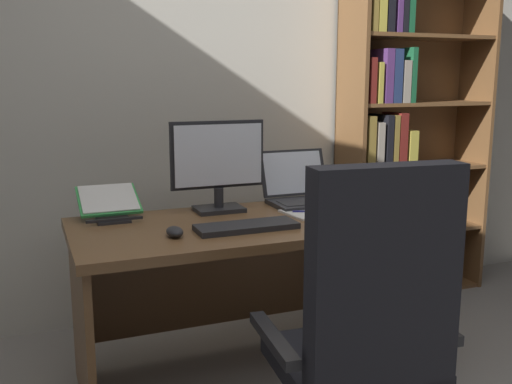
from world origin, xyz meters
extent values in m
cube|color=beige|center=(0.00, 1.91, 1.44)|extent=(5.03, 0.12, 2.88)
cube|color=brown|center=(-0.07, 0.98, 0.72)|extent=(1.59, 0.72, 0.04)
cube|color=brown|center=(-0.83, 0.98, 0.35)|extent=(0.03, 0.66, 0.70)
cube|color=brown|center=(0.69, 0.98, 0.35)|extent=(0.03, 0.66, 0.70)
cube|color=brown|center=(-0.07, 1.31, 0.38)|extent=(1.47, 0.03, 0.49)
cube|color=brown|center=(0.80, 1.67, 1.00)|extent=(0.02, 0.32, 1.99)
cube|color=brown|center=(1.72, 1.67, 1.00)|extent=(0.02, 0.32, 1.99)
cube|color=brown|center=(1.26, 1.82, 1.00)|extent=(0.94, 0.01, 1.99)
cube|color=brown|center=(1.26, 1.67, 0.01)|extent=(0.89, 0.30, 0.02)
cube|color=maroon|center=(0.86, 1.61, 0.17)|extent=(0.06, 0.20, 0.30)
cube|color=olive|center=(0.93, 1.60, 0.14)|extent=(0.06, 0.18, 0.23)
cube|color=#512D66|center=(1.00, 1.61, 0.16)|extent=(0.05, 0.18, 0.28)
cube|color=#195633|center=(1.06, 1.61, 0.16)|extent=(0.05, 0.19, 0.27)
cube|color=brown|center=(1.26, 1.67, 0.40)|extent=(0.89, 0.30, 0.02)
cube|color=gold|center=(0.86, 1.61, 0.55)|extent=(0.06, 0.19, 0.27)
cube|color=gray|center=(0.92, 1.63, 0.56)|extent=(0.03, 0.23, 0.28)
cube|color=black|center=(0.96, 1.62, 0.53)|extent=(0.03, 0.21, 0.23)
cube|color=#512D66|center=(1.02, 1.63, 0.52)|extent=(0.06, 0.23, 0.21)
cube|color=brown|center=(1.26, 1.67, 0.80)|extent=(0.89, 0.30, 0.02)
cube|color=olive|center=(0.85, 1.63, 0.97)|extent=(0.05, 0.23, 0.32)
cube|color=gray|center=(0.92, 1.61, 0.95)|extent=(0.04, 0.20, 0.28)
cube|color=black|center=(0.98, 1.63, 0.97)|extent=(0.04, 0.24, 0.33)
cube|color=olive|center=(1.02, 1.61, 0.97)|extent=(0.03, 0.20, 0.32)
cube|color=maroon|center=(1.07, 1.61, 0.98)|extent=(0.05, 0.20, 0.33)
cube|color=gold|center=(1.15, 1.62, 0.92)|extent=(0.06, 0.22, 0.23)
cube|color=brown|center=(1.26, 1.67, 1.19)|extent=(0.89, 0.30, 0.02)
cube|color=maroon|center=(0.85, 1.64, 1.33)|extent=(0.04, 0.26, 0.26)
cube|color=gold|center=(0.90, 1.61, 1.32)|extent=(0.03, 0.18, 0.23)
cube|color=#512D66|center=(0.96, 1.64, 1.36)|extent=(0.05, 0.25, 0.31)
cube|color=navy|center=(1.01, 1.64, 1.36)|extent=(0.06, 0.25, 0.30)
cube|color=gray|center=(1.08, 1.63, 1.32)|extent=(0.05, 0.24, 0.24)
cube|color=#195633|center=(1.12, 1.62, 1.36)|extent=(0.03, 0.22, 0.32)
cube|color=brown|center=(1.26, 1.67, 1.59)|extent=(0.89, 0.30, 0.02)
cube|color=olive|center=(0.85, 1.64, 1.73)|extent=(0.03, 0.25, 0.27)
cube|color=gold|center=(0.90, 1.63, 1.74)|extent=(0.05, 0.24, 0.28)
cube|color=black|center=(0.95, 1.62, 1.74)|extent=(0.04, 0.21, 0.28)
cube|color=#512D66|center=(1.01, 1.63, 1.71)|extent=(0.03, 0.24, 0.23)
cube|color=black|center=(1.05, 1.63, 1.71)|extent=(0.03, 0.24, 0.22)
cube|color=#195633|center=(1.09, 1.63, 1.71)|extent=(0.04, 0.24, 0.22)
cube|color=black|center=(-0.01, 0.28, 0.39)|extent=(0.54, 0.52, 0.07)
cube|color=black|center=(-0.02, 0.09, 0.76)|extent=(0.48, 0.14, 0.68)
cube|color=#232326|center=(-0.29, 0.31, 0.51)|extent=(0.09, 0.39, 0.04)
cube|color=#232326|center=(0.27, 0.26, 0.51)|extent=(0.09, 0.39, 0.04)
cube|color=#232326|center=(-0.17, 1.21, 0.75)|extent=(0.22, 0.16, 0.02)
cylinder|color=#232326|center=(-0.17, 1.21, 0.80)|extent=(0.04, 0.04, 0.09)
cube|color=#232326|center=(-0.17, 1.22, 1.00)|extent=(0.44, 0.02, 0.31)
cube|color=white|center=(-0.17, 1.20, 1.00)|extent=(0.41, 0.00, 0.28)
cube|color=#232326|center=(0.27, 1.17, 0.75)|extent=(0.35, 0.25, 0.02)
cube|color=#2D2D30|center=(0.27, 1.15, 0.76)|extent=(0.30, 0.14, 0.00)
cube|color=#232326|center=(0.27, 1.34, 0.87)|extent=(0.35, 0.09, 0.23)
cube|color=white|center=(0.27, 1.33, 0.87)|extent=(0.32, 0.07, 0.20)
cube|color=#232326|center=(-0.17, 0.85, 0.75)|extent=(0.42, 0.15, 0.02)
ellipsoid|color=#232326|center=(-0.47, 0.85, 0.76)|extent=(0.06, 0.10, 0.04)
cube|color=#232326|center=(-0.66, 1.19, 0.74)|extent=(0.14, 0.12, 0.01)
cube|color=#232326|center=(-0.66, 1.14, 0.75)|extent=(0.24, 0.01, 0.01)
cube|color=green|center=(-0.66, 1.31, 0.81)|extent=(0.26, 0.24, 0.10)
cube|color=silver|center=(-0.66, 1.30, 0.82)|extent=(0.24, 0.22, 0.09)
cube|color=orange|center=(0.29, 0.81, 0.74)|extent=(0.27, 0.32, 0.01)
cube|color=orange|center=(0.54, 0.79, 0.74)|extent=(0.27, 0.32, 0.01)
cube|color=silver|center=(0.29, 0.81, 0.75)|extent=(0.25, 0.30, 0.02)
cube|color=silver|center=(0.54, 0.79, 0.75)|extent=(0.25, 0.30, 0.02)
cylinder|color=#B7B7BC|center=(0.41, 0.80, 0.75)|extent=(0.04, 0.27, 0.02)
cube|color=silver|center=(0.16, 1.00, 0.74)|extent=(0.17, 0.23, 0.01)
cylinder|color=navy|center=(0.18, 1.00, 0.75)|extent=(0.13, 0.05, 0.01)
camera|label=1|loc=(-1.00, -1.30, 1.34)|focal=40.81mm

